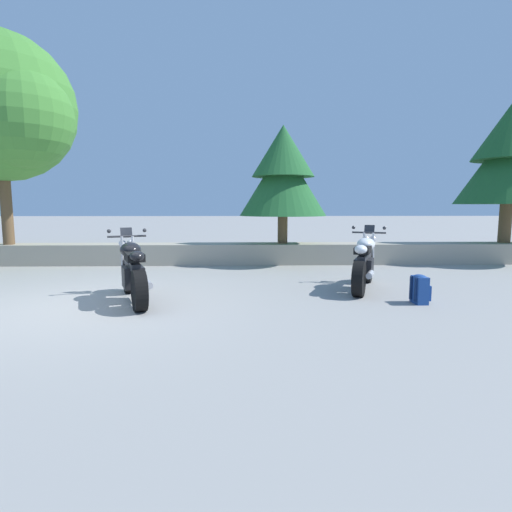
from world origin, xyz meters
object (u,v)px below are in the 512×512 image
Objects in this scene: motorcycle_black_near_left at (133,272)px; leafy_tree_mid_left at (4,110)px; motorcycle_white_centre at (364,263)px; pine_tree_mid_right at (283,173)px; rider_backpack at (420,289)px; pine_tree_far_right at (510,155)px.

leafy_tree_mid_left is (-4.23, 4.12, 3.50)m from motorcycle_black_near_left.
pine_tree_mid_right is (-1.24, 3.48, 1.97)m from motorcycle_white_centre.
rider_backpack is at bearing -65.31° from motorcycle_white_centre.
pine_tree_far_right is at bearing 1.27° from leafy_tree_mid_left.
motorcycle_black_near_left is 4.68m from rider_backpack.
pine_tree_far_right reaches higher than rider_backpack.
pine_tree_mid_right is 6.21m from pine_tree_far_right.
leafy_tree_mid_left is at bearing 153.48° from rider_backpack.
pine_tree_mid_right reaches higher than rider_backpack.
pine_tree_far_right is at bearing 47.09° from rider_backpack.
leafy_tree_mid_left is (-8.35, 3.24, 3.50)m from motorcycle_white_centre.
motorcycle_white_centre is at bearing -70.46° from pine_tree_mid_right.
motorcycle_black_near_left is at bearing 176.09° from rider_backpack.
motorcycle_black_near_left and motorcycle_white_centre have the same top height.
pine_tree_far_right is (4.40, 4.74, 2.69)m from rider_backpack.
rider_backpack is 5.48m from pine_tree_mid_right.
motorcycle_white_centre is 6.56m from pine_tree_far_right.
pine_tree_mid_right is at bearing 109.54° from motorcycle_white_centre.
leafy_tree_mid_left is at bearing 158.79° from motorcycle_white_centre.
pine_tree_mid_right is (2.88, 4.37, 1.97)m from motorcycle_black_near_left.
pine_tree_mid_right is at bearing 1.96° from leafy_tree_mid_left.
motorcycle_black_near_left is 0.36× the size of leafy_tree_mid_left.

